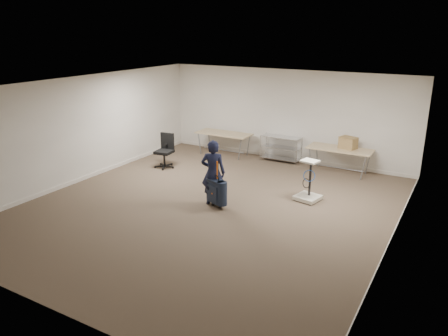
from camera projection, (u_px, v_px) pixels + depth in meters
The scene contains 10 objects.
ground at pixel (210, 207), 10.21m from camera, with size 9.00×9.00×0.00m, color #4D3E2F.
room_shell at pixel (238, 187), 11.33m from camera, with size 8.00×9.00×9.00m.
folding_table_left at pixel (224, 134), 14.16m from camera, with size 1.80×0.75×0.73m.
folding_table_right at pixel (340, 150), 12.36m from camera, with size 1.80×0.75×0.73m.
wire_shelf at pixel (281, 147), 13.54m from camera, with size 1.22×0.47×0.80m.
person at pixel (213, 173), 10.12m from camera, with size 0.57×0.37×1.56m, color black.
suitcase at pixel (217, 191), 10.09m from camera, with size 0.46×0.36×1.11m.
office_chair at pixel (165, 157), 13.00m from camera, with size 0.61×0.61×1.01m.
equipment_cart at pixel (308, 190), 10.51m from camera, with size 0.65×0.65×1.01m.
cardboard_box at pixel (348, 143), 12.27m from camera, with size 0.45×0.34×0.34m, color #A37A4C.
Camera 1 is at (4.98, -8.02, 4.00)m, focal length 35.00 mm.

